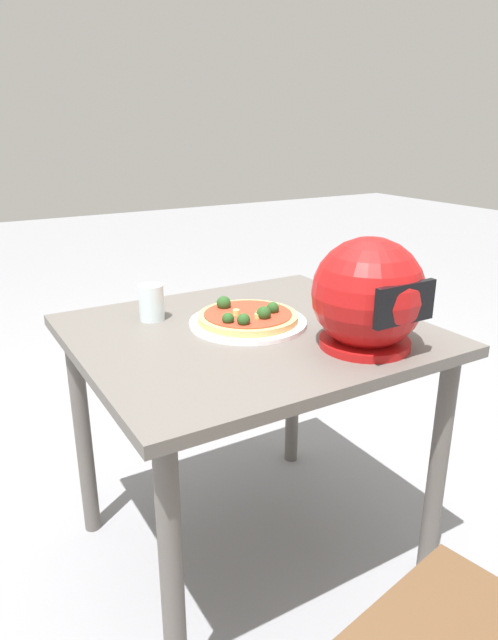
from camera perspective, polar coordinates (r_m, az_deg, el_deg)
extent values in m
plane|color=gray|center=(1.89, 0.10, -22.23)|extent=(14.00, 14.00, 0.00)
cube|color=#5B5651|center=(1.51, 0.12, -1.49)|extent=(0.91, 0.81, 0.03)
cylinder|color=#5B5651|center=(2.12, 4.51, -5.92)|extent=(0.05, 0.05, 0.70)
cylinder|color=#5B5651|center=(1.83, -16.56, -11.05)|extent=(0.05, 0.05, 0.70)
cylinder|color=#5B5651|center=(1.68, 18.63, -14.37)|extent=(0.05, 0.05, 0.70)
cylinder|color=#5B5651|center=(1.29, -7.83, -25.10)|extent=(0.05, 0.05, 0.70)
cylinder|color=white|center=(1.54, -0.11, -0.26)|extent=(0.32, 0.32, 0.01)
cylinder|color=tan|center=(1.53, -0.11, 0.27)|extent=(0.27, 0.27, 0.02)
cylinder|color=red|center=(1.53, -0.12, 0.64)|extent=(0.24, 0.24, 0.00)
sphere|color=#234C1E|center=(1.45, -0.55, 0.01)|extent=(0.04, 0.04, 0.04)
sphere|color=#234C1E|center=(1.49, 1.51, 0.67)|extent=(0.04, 0.04, 0.04)
sphere|color=#234C1E|center=(1.58, -2.59, 1.72)|extent=(0.04, 0.04, 0.04)
sphere|color=#234C1E|center=(1.54, 2.44, 1.21)|extent=(0.04, 0.04, 0.04)
sphere|color=#234C1E|center=(1.46, -2.12, 0.13)|extent=(0.03, 0.03, 0.03)
cylinder|color=#E0D172|center=(1.51, 1.02, 0.68)|extent=(0.02, 0.02, 0.01)
cylinder|color=#E0D172|center=(1.51, -1.31, 0.78)|extent=(0.02, 0.02, 0.02)
cylinder|color=#E0D172|center=(1.49, 0.91, 0.42)|extent=(0.02, 0.02, 0.01)
sphere|color=#B21414|center=(1.38, 12.02, 2.66)|extent=(0.27, 0.27, 0.27)
cylinder|color=#B21414|center=(1.42, 11.67, -2.25)|extent=(0.22, 0.22, 0.02)
cube|color=black|center=(1.29, 15.60, 1.60)|extent=(0.17, 0.02, 0.09)
cylinder|color=silver|center=(1.59, -9.90, 1.77)|extent=(0.07, 0.07, 0.10)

